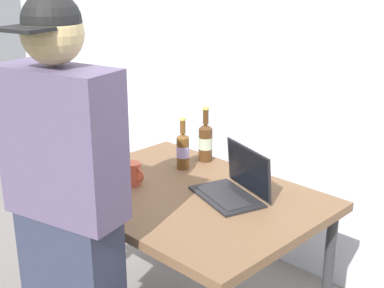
% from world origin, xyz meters
% --- Properties ---
extents(desk, '(1.23, 0.90, 0.75)m').
position_xyz_m(desk, '(0.00, 0.00, 0.68)').
color(desk, brown).
rests_on(desk, ground).
extents(laptop, '(0.40, 0.33, 0.23)m').
position_xyz_m(laptop, '(0.19, 0.13, 0.80)').
color(laptop, black).
rests_on(laptop, desk).
extents(beer_bottle_dark, '(0.07, 0.07, 0.27)m').
position_xyz_m(beer_bottle_dark, '(-0.23, 0.21, 0.86)').
color(beer_bottle_dark, brown).
rests_on(beer_bottle_dark, desk).
extents(beer_bottle_brown, '(0.08, 0.08, 0.30)m').
position_xyz_m(beer_bottle_brown, '(-0.23, 0.38, 0.86)').
color(beer_bottle_brown, '#472B14').
rests_on(beer_bottle_brown, desk).
extents(person_figure, '(0.49, 0.35, 1.69)m').
position_xyz_m(person_figure, '(0.01, -0.65, 0.87)').
color(person_figure, '#2D3347').
rests_on(person_figure, ground).
extents(coffee_mug, '(0.12, 0.08, 0.11)m').
position_xyz_m(coffee_mug, '(-0.25, -0.11, 0.81)').
color(coffee_mug, '#BF4C33').
rests_on(coffee_mug, desk).
extents(back_wall, '(6.00, 0.10, 2.60)m').
position_xyz_m(back_wall, '(0.00, 0.92, 1.30)').
color(back_wall, silver).
rests_on(back_wall, ground).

